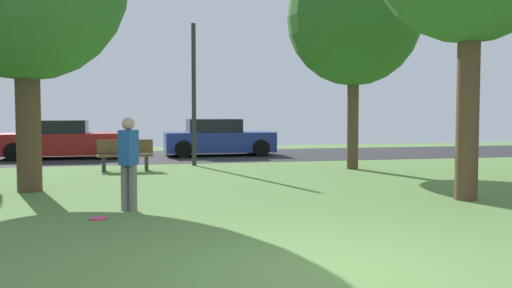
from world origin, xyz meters
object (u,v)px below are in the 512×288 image
at_px(person_thrower, 129,160).
at_px(parked_car_red, 62,141).
at_px(street_lamp_post, 194,95).
at_px(parked_car_blue, 218,139).
at_px(oak_tree_center, 354,19).
at_px(park_bench, 125,155).
at_px(frisbee_disc, 98,218).

distance_m(person_thrower, parked_car_red, 12.00).
bearing_deg(street_lamp_post, parked_car_red, 139.24).
xyz_separation_m(person_thrower, parked_car_blue, (3.39, 11.81, -0.23)).
bearing_deg(oak_tree_center, street_lamp_post, 154.92).
height_order(parked_car_blue, park_bench, parked_car_blue).
bearing_deg(person_thrower, frisbee_disc, -3.92).
height_order(parked_car_blue, street_lamp_post, street_lamp_post).
height_order(frisbee_disc, parked_car_blue, parked_car_blue).
xyz_separation_m(frisbee_disc, street_lamp_post, (2.51, 8.61, 2.24)).
relative_size(frisbee_disc, park_bench, 0.17).
bearing_deg(person_thrower, parked_car_blue, -164.25).
bearing_deg(person_thrower, parked_car_red, -136.64).
distance_m(person_thrower, frisbee_disc, 1.21).
distance_m(parked_car_blue, street_lamp_post, 4.41).
xyz_separation_m(oak_tree_center, parked_car_red, (-8.95, 5.93, -3.80)).
relative_size(oak_tree_center, person_thrower, 3.97).
distance_m(oak_tree_center, park_bench, 7.82).
xyz_separation_m(person_thrower, frisbee_disc, (-0.48, -0.67, -0.88)).
xyz_separation_m(person_thrower, parked_car_red, (-2.41, 11.76, -0.24)).
bearing_deg(oak_tree_center, frisbee_disc, -137.24).
xyz_separation_m(parked_car_red, street_lamp_post, (4.43, -3.82, 1.60)).
height_order(park_bench, street_lamp_post, street_lamp_post).
distance_m(oak_tree_center, street_lamp_post, 5.45).
xyz_separation_m(oak_tree_center, street_lamp_post, (-4.52, 2.12, -2.20)).
distance_m(frisbee_disc, parked_car_blue, 13.09).
height_order(oak_tree_center, parked_car_blue, oak_tree_center).
bearing_deg(person_thrower, street_lamp_post, -162.51).
bearing_deg(parked_car_red, street_lamp_post, -40.76).
bearing_deg(park_bench, person_thrower, 90.98).
bearing_deg(oak_tree_center, parked_car_red, 146.45).
relative_size(person_thrower, street_lamp_post, 0.36).
height_order(oak_tree_center, person_thrower, oak_tree_center).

